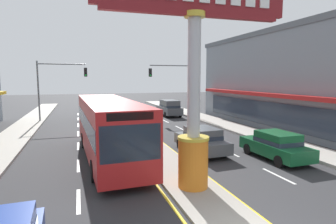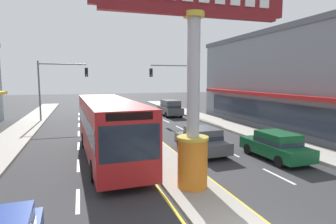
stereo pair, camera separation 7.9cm
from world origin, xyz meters
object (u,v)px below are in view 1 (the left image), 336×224
object	(u,v)px
storefront_right	(312,80)
traffic_light_left_side	(57,80)
sedan_near_left_lane	(276,145)
bus_kerb_right	(108,125)
sedan_near_right_lane	(202,140)
sedan_far_right_lane	(94,113)
suv_mid_left_lane	(169,108)
traffic_light_right_side	(174,80)
district_sign	(194,73)

from	to	relation	value
storefront_right	traffic_light_left_side	size ratio (longest dim) A/B	4.01
sedan_near_left_lane	bus_kerb_right	distance (m)	9.30
traffic_light_left_side	bus_kerb_right	distance (m)	15.87
sedan_near_right_lane	traffic_light_left_side	bearing A→B (deg)	119.78
traffic_light_left_side	sedan_near_right_lane	world-z (taller)	traffic_light_left_side
sedan_far_right_lane	suv_mid_left_lane	size ratio (longest dim) A/B	0.95
storefront_right	traffic_light_right_side	size ratio (longest dim) A/B	4.01
storefront_right	sedan_near_right_lane	distance (m)	14.09
district_sign	sedan_far_right_lane	world-z (taller)	district_sign
traffic_light_right_side	bus_kerb_right	xyz separation A→B (m)	(-9.01, -15.06, -2.38)
traffic_light_left_side	suv_mid_left_lane	distance (m)	12.76
sedan_near_right_lane	sedan_near_left_lane	distance (m)	4.16
storefront_right	suv_mid_left_lane	bearing A→B (deg)	129.15
traffic_light_left_side	bus_kerb_right	world-z (taller)	traffic_light_left_side
district_sign	suv_mid_left_lane	bearing A→B (deg)	74.47
sedan_near_right_lane	sedan_near_left_lane	xyz separation A→B (m)	(3.30, -2.54, 0.00)
traffic_light_left_side	sedan_far_right_lane	distance (m)	4.99
sedan_far_right_lane	sedan_near_left_lane	size ratio (longest dim) A/B	1.01
district_sign	suv_mid_left_lane	xyz separation A→B (m)	(6.01, 21.64, -3.67)
sedan_far_right_lane	suv_mid_left_lane	xyz separation A→B (m)	(8.72, 0.93, 0.20)
traffic_light_right_side	sedan_far_right_lane	bearing A→B (deg)	179.97
storefront_right	sedan_far_right_lane	distance (m)	21.39
traffic_light_left_side	sedan_near_left_lane	bearing A→B (deg)	-56.06
district_sign	sedan_near_left_lane	distance (m)	7.62
sedan_far_right_lane	bus_kerb_right	bearing A→B (deg)	-90.01
storefront_right	traffic_light_left_side	world-z (taller)	storefront_right
traffic_light_right_side	suv_mid_left_lane	xyz separation A→B (m)	(-0.29, 0.93, -3.26)
storefront_right	bus_kerb_right	size ratio (longest dim) A/B	2.20
traffic_light_left_side	sedan_near_right_lane	xyz separation A→B (m)	(9.01, -15.75, -3.46)
district_sign	storefront_right	xyz separation A→B (m)	(15.47, 10.02, -0.34)
district_sign	traffic_light_left_side	size ratio (longest dim) A/B	1.34
traffic_light_right_side	bus_kerb_right	bearing A→B (deg)	-120.89
sedan_near_left_lane	traffic_light_right_side	bearing A→B (deg)	89.10
sedan_near_left_lane	suv_mid_left_lane	distance (m)	19.01
sedan_near_left_lane	traffic_light_left_side	bearing A→B (deg)	123.94
traffic_light_left_side	sedan_near_left_lane	distance (m)	22.32
traffic_light_right_side	sedan_far_right_lane	size ratio (longest dim) A/B	1.42
sedan_near_right_lane	sedan_near_left_lane	bearing A→B (deg)	-37.63
district_sign	sedan_near_right_lane	world-z (taller)	district_sign
district_sign	sedan_far_right_lane	bearing A→B (deg)	97.45
suv_mid_left_lane	sedan_near_right_lane	bearing A→B (deg)	-101.32
district_sign	bus_kerb_right	bearing A→B (deg)	115.65
sedan_far_right_lane	sedan_near_right_lane	bearing A→B (deg)	-70.75
traffic_light_left_side	sedan_far_right_lane	xyz separation A→B (m)	(3.59, -0.21, -3.46)
traffic_light_left_side	traffic_light_right_side	xyz separation A→B (m)	(12.60, -0.22, 0.00)
sedan_far_right_lane	traffic_light_right_side	bearing A→B (deg)	-0.03
district_sign	traffic_light_right_side	xyz separation A→B (m)	(6.30, 20.71, -0.41)
storefront_right	suv_mid_left_lane	size ratio (longest dim) A/B	5.41
district_sign	storefront_right	size ratio (longest dim) A/B	0.33
suv_mid_left_lane	traffic_light_left_side	bearing A→B (deg)	-176.68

